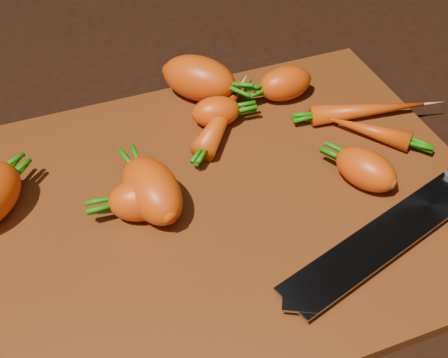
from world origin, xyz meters
name	(u,v)px	position (x,y,z in m)	size (l,w,h in m)	color
ground	(228,211)	(0.00, 0.00, -0.01)	(2.00, 2.00, 0.01)	black
cutting_board	(228,203)	(0.00, 0.00, 0.01)	(0.50, 0.40, 0.01)	#51250E
carrot_1	(141,199)	(-0.08, 0.01, 0.03)	(0.06, 0.04, 0.04)	#CA3E09
carrot_2	(199,78)	(0.03, 0.17, 0.04)	(0.09, 0.05, 0.05)	#CA3E09
carrot_3	(152,190)	(-0.07, 0.01, 0.04)	(0.09, 0.05, 0.05)	#CA3E09
carrot_4	(285,83)	(0.12, 0.13, 0.03)	(0.06, 0.04, 0.04)	#CA3E09
carrot_5	(216,112)	(0.03, 0.11, 0.03)	(0.05, 0.03, 0.03)	#CA3E09
carrot_6	(366,169)	(0.14, -0.03, 0.03)	(0.07, 0.04, 0.04)	#CA3E09
carrot_7	(223,116)	(0.04, 0.11, 0.03)	(0.13, 0.03, 0.03)	#CA3E09
carrot_8	(368,110)	(0.19, 0.06, 0.02)	(0.13, 0.02, 0.02)	#CA3E09
carrot_9	(370,131)	(0.18, 0.03, 0.02)	(0.09, 0.02, 0.02)	#CA3E09
knife	(399,228)	(0.13, -0.10, 0.02)	(0.37, 0.14, 0.02)	gray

